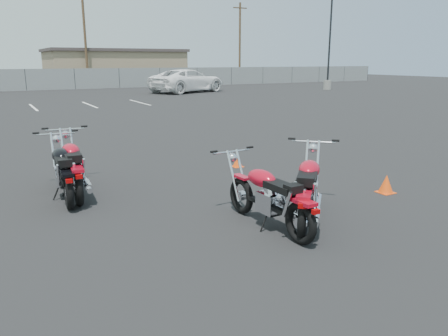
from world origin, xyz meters
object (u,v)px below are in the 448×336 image
motorcycle_third_red (308,189)px  motorcycle_rear_red (269,197)px  motorcycle_front_red (73,167)px  white_van (187,74)px  motorcycle_second_black (64,171)px

motorcycle_third_red → motorcycle_rear_red: bearing=175.9°
motorcycle_front_red → white_van: size_ratio=0.31×
white_van → motorcycle_second_black: bearing=129.5°
motorcycle_rear_red → white_van: (10.97, 27.43, 0.95)m
motorcycle_front_red → motorcycle_third_red: size_ratio=1.18×
motorcycle_second_black → motorcycle_rear_red: motorcycle_second_black is taller
motorcycle_front_red → motorcycle_second_black: (-0.20, -0.14, -0.02)m
white_van → motorcycle_front_red: bearing=129.7°
motorcycle_third_red → white_van: 29.35m
white_van → motorcycle_third_red: bearing=137.9°
motorcycle_second_black → motorcycle_third_red: size_ratio=1.13×
motorcycle_second_black → motorcycle_rear_red: (2.47, -3.08, -0.02)m
motorcycle_second_black → white_van: bearing=61.1°
motorcycle_front_red → motorcycle_second_black: 0.24m
motorcycle_front_red → motorcycle_rear_red: bearing=-54.9°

